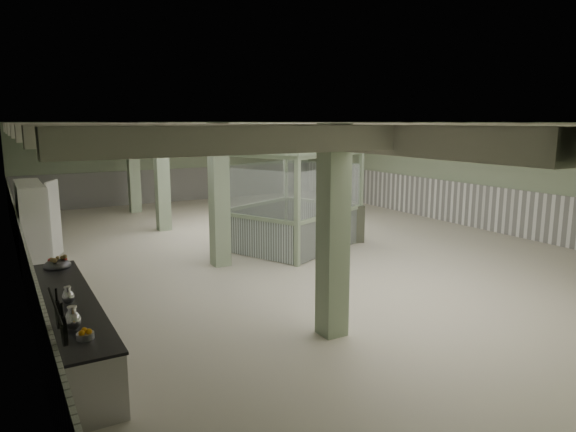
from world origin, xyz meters
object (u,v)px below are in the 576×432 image
guard_booth (291,181)px  filing_cabinet (356,223)px  prep_counter (68,326)px  walkin_cooler (33,227)px

guard_booth → filing_cabinet: guard_booth is taller
prep_counter → walkin_cooler: 5.63m
walkin_cooler → guard_booth: size_ratio=0.51×
filing_cabinet → guard_booth: bearing=-176.8°
prep_counter → guard_booth: bearing=34.0°
prep_counter → walkin_cooler: walkin_cooler is taller
prep_counter → guard_booth: size_ratio=1.05×
guard_booth → filing_cabinet: bearing=-38.0°
walkin_cooler → guard_booth: guard_booth is taller
prep_counter → guard_booth: 8.12m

